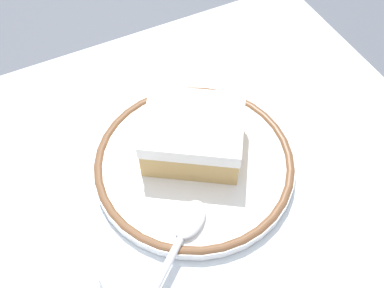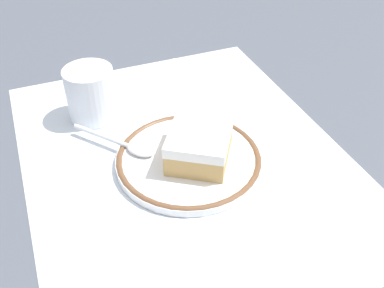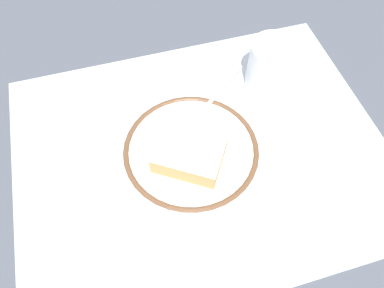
{
  "view_description": "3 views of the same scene",
  "coord_description": "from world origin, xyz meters",
  "px_view_note": "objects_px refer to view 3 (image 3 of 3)",
  "views": [
    {
      "loc": [
        -0.09,
        -0.21,
        0.36
      ],
      "look_at": [
        0.02,
        0.0,
        0.03
      ],
      "focal_mm": 42.41,
      "sensor_mm": 36.0,
      "label": 1
    },
    {
      "loc": [
        0.42,
        -0.16,
        0.39
      ],
      "look_at": [
        0.02,
        0.0,
        0.03
      ],
      "focal_mm": 41.9,
      "sensor_mm": 36.0,
      "label": 2
    },
    {
      "loc": [
        0.09,
        0.26,
        0.45
      ],
      "look_at": [
        0.02,
        0.0,
        0.03
      ],
      "focal_mm": 35.34,
      "sensor_mm": 36.0,
      "label": 3
    }
  ],
  "objects_px": {
    "plate": "(192,153)",
    "cup": "(270,68)",
    "cake_slice": "(190,149)",
    "napkin": "(337,169)",
    "spoon": "(209,103)"
  },
  "relations": [
    {
      "from": "plate",
      "to": "cup",
      "type": "xyz_separation_m",
      "value": [
        -0.15,
        -0.09,
        0.03
      ]
    },
    {
      "from": "plate",
      "to": "cake_slice",
      "type": "distance_m",
      "value": 0.03
    },
    {
      "from": "cup",
      "to": "napkin",
      "type": "xyz_separation_m",
      "value": [
        -0.03,
        0.17,
        -0.03
      ]
    },
    {
      "from": "plate",
      "to": "cup",
      "type": "height_order",
      "value": "cup"
    },
    {
      "from": "cup",
      "to": "napkin",
      "type": "distance_m",
      "value": 0.18
    },
    {
      "from": "cake_slice",
      "to": "napkin",
      "type": "relative_size",
      "value": 0.84
    },
    {
      "from": "napkin",
      "to": "cake_slice",
      "type": "bearing_deg",
      "value": -19.59
    },
    {
      "from": "plate",
      "to": "napkin",
      "type": "xyz_separation_m",
      "value": [
        -0.18,
        0.07,
        -0.01
      ]
    },
    {
      "from": "cup",
      "to": "napkin",
      "type": "height_order",
      "value": "cup"
    },
    {
      "from": "plate",
      "to": "spoon",
      "type": "height_order",
      "value": "spoon"
    },
    {
      "from": "cake_slice",
      "to": "napkin",
      "type": "height_order",
      "value": "cake_slice"
    },
    {
      "from": "cake_slice",
      "to": "cup",
      "type": "bearing_deg",
      "value": -146.32
    },
    {
      "from": "spoon",
      "to": "cake_slice",
      "type": "bearing_deg",
      "value": 56.83
    },
    {
      "from": "cake_slice",
      "to": "cup",
      "type": "relative_size",
      "value": 1.49
    },
    {
      "from": "spoon",
      "to": "cup",
      "type": "bearing_deg",
      "value": -167.32
    }
  ]
}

